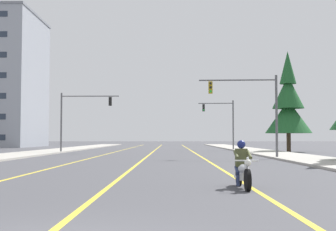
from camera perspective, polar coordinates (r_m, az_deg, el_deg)
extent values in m
cube|color=yellow|center=(51.42, -1.84, -4.52)|extent=(0.16, 100.00, 0.01)
cube|color=yellow|center=(51.74, -6.40, -4.50)|extent=(0.16, 100.00, 0.01)
cube|color=yellow|center=(51.44, 3.10, -4.52)|extent=(0.16, 100.00, 0.01)
cube|color=#ADA89E|center=(47.37, 12.08, -4.53)|extent=(4.40, 110.00, 0.14)
cube|color=#ADA89E|center=(48.21, -15.56, -4.46)|extent=(4.40, 110.00, 0.14)
cylinder|color=black|center=(13.37, 9.94, -7.98)|extent=(0.13, 0.64, 0.64)
cylinder|color=black|center=(14.89, 8.86, -7.46)|extent=(0.13, 0.64, 0.64)
cylinder|color=silver|center=(13.44, 9.85, -6.60)|extent=(0.07, 0.33, 0.68)
sphere|color=white|center=(13.28, 9.96, -5.85)|extent=(0.20, 0.20, 0.20)
cylinder|color=silver|center=(13.48, 9.81, -5.59)|extent=(0.70, 0.05, 0.04)
ellipsoid|color=#B7BABF|center=(13.99, 9.45, -6.60)|extent=(0.33, 0.56, 0.28)
cube|color=silver|center=(14.12, 9.37, -7.50)|extent=(0.25, 0.44, 0.24)
cube|color=black|center=(14.42, 9.15, -6.73)|extent=(0.29, 0.52, 0.12)
cube|color=#B7BABF|center=(14.82, 8.88, -6.31)|extent=(0.20, 0.36, 0.08)
cylinder|color=silver|center=(14.50, 8.55, -7.66)|extent=(0.09, 0.55, 0.08)
cube|color=#4C512D|center=(14.36, 9.16, -5.23)|extent=(0.36, 0.24, 0.56)
sphere|color=navy|center=(14.33, 9.16, -3.59)|extent=(0.26, 0.26, 0.26)
cylinder|color=navy|center=(14.27, 9.83, -6.76)|extent=(0.15, 0.44, 0.30)
cylinder|color=navy|center=(14.12, 10.05, -8.03)|extent=(0.11, 0.16, 0.35)
cylinder|color=#4C512D|center=(14.14, 10.14, -4.85)|extent=(0.11, 0.52, 0.27)
cylinder|color=navy|center=(14.22, 8.71, -6.79)|extent=(0.15, 0.44, 0.30)
cylinder|color=navy|center=(14.07, 8.75, -8.06)|extent=(0.11, 0.16, 0.35)
cylinder|color=#4C512D|center=(14.07, 8.53, -4.87)|extent=(0.11, 0.52, 0.27)
cylinder|color=#56565B|center=(34.60, 13.44, -0.15)|extent=(0.18, 0.18, 6.20)
cylinder|color=#56565B|center=(34.46, 8.68, 4.41)|extent=(5.72, 0.42, 0.11)
cube|color=#B79319|center=(34.27, 5.34, 3.50)|extent=(0.31, 0.26, 0.90)
sphere|color=black|center=(34.15, 5.35, 4.03)|extent=(0.18, 0.18, 0.18)
sphere|color=black|center=(34.11, 5.35, 3.53)|extent=(0.18, 0.18, 0.18)
sphere|color=green|center=(34.08, 5.35, 3.03)|extent=(0.18, 0.18, 0.18)
cylinder|color=#56565B|center=(48.30, -13.23, -0.89)|extent=(0.18, 0.18, 6.20)
cylinder|color=#56565B|center=(47.78, -9.72, 2.40)|extent=(5.98, 0.29, 0.11)
cube|color=black|center=(47.35, -7.25, 1.76)|extent=(0.31, 0.25, 0.90)
sphere|color=black|center=(47.53, -7.21, 2.11)|extent=(0.18, 0.18, 0.18)
sphere|color=black|center=(47.50, -7.22, 1.75)|extent=(0.18, 0.18, 0.18)
sphere|color=green|center=(47.48, -7.22, 1.39)|extent=(0.18, 0.18, 0.18)
cylinder|color=#56565B|center=(57.09, 8.17, -1.22)|extent=(0.18, 0.18, 6.20)
cylinder|color=#56565B|center=(57.12, 5.99, 1.53)|extent=(4.31, 0.38, 0.11)
cube|color=black|center=(57.04, 4.48, 0.97)|extent=(0.31, 0.26, 0.90)
sphere|color=black|center=(56.91, 4.48, 1.29)|extent=(0.18, 0.18, 0.18)
sphere|color=black|center=(56.89, 4.48, 0.98)|extent=(0.18, 0.18, 0.18)
sphere|color=green|center=(56.87, 4.48, 0.68)|extent=(0.18, 0.18, 0.18)
cylinder|color=#4C3828|center=(51.19, 14.88, -3.29)|extent=(0.46, 0.46, 2.05)
cone|color=#1E5628|center=(51.25, 14.84, -0.13)|extent=(5.02, 5.02, 3.60)
cone|color=#1E5628|center=(51.44, 14.80, 2.87)|extent=(3.41, 3.41, 3.60)
cone|color=#1E5628|center=(51.77, 14.77, 5.84)|extent=(1.81, 1.81, 3.60)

